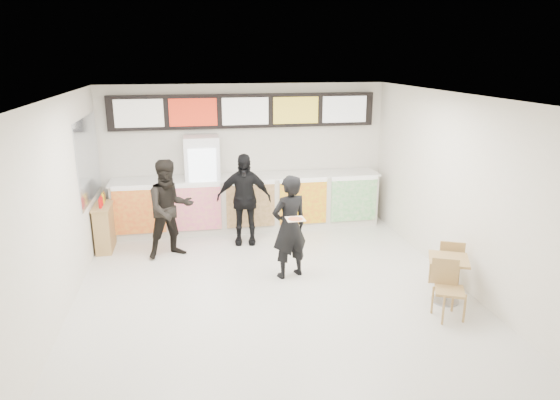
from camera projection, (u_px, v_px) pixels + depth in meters
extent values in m
plane|color=beige|center=(273.00, 293.00, 7.76)|extent=(7.00, 7.00, 0.00)
plane|color=white|center=(272.00, 97.00, 6.92)|extent=(7.00, 7.00, 0.00)
plane|color=silver|center=(245.00, 155.00, 10.64)|extent=(6.00, 0.00, 6.00)
plane|color=silver|center=(57.00, 212.00, 6.82)|extent=(0.00, 7.00, 7.00)
plane|color=silver|center=(460.00, 191.00, 7.86)|extent=(0.00, 7.00, 7.00)
cube|color=silver|center=(248.00, 203.00, 10.53)|extent=(5.50, 0.70, 1.10)
cube|color=silver|center=(248.00, 177.00, 10.37)|extent=(5.56, 0.76, 0.04)
cube|color=red|center=(139.00, 212.00, 9.77)|extent=(0.99, 0.02, 0.90)
cube|color=#E63391|center=(196.00, 209.00, 9.97)|extent=(0.99, 0.02, 0.90)
cube|color=brown|center=(251.00, 206.00, 10.16)|extent=(0.99, 0.02, 0.90)
cube|color=#D2DC18|center=(303.00, 203.00, 10.35)|extent=(0.99, 0.02, 0.90)
cube|color=green|center=(354.00, 200.00, 10.54)|extent=(0.99, 0.02, 0.90)
cube|color=black|center=(245.00, 111.00, 10.30)|extent=(5.50, 0.12, 0.70)
cube|color=beige|center=(139.00, 113.00, 9.87)|extent=(0.95, 0.02, 0.55)
cube|color=red|center=(193.00, 112.00, 10.05)|extent=(0.95, 0.02, 0.55)
cube|color=white|center=(245.00, 111.00, 10.23)|extent=(0.95, 0.02, 0.55)
cube|color=gold|center=(296.00, 110.00, 10.42)|extent=(0.95, 0.02, 0.55)
cube|color=silver|center=(344.00, 109.00, 10.60)|extent=(0.95, 0.02, 0.55)
cube|color=white|center=(203.00, 184.00, 10.26)|extent=(0.70, 0.65, 2.00)
cube|color=white|center=(203.00, 186.00, 9.93)|extent=(0.54, 0.02, 1.50)
cylinder|color=#25911A|center=(194.00, 215.00, 10.10)|extent=(0.07, 0.07, 0.22)
cylinder|color=orange|center=(201.00, 214.00, 10.12)|extent=(0.07, 0.07, 0.22)
cylinder|color=red|center=(208.00, 214.00, 10.14)|extent=(0.07, 0.07, 0.22)
cylinder|color=blue|center=(215.00, 214.00, 10.17)|extent=(0.07, 0.07, 0.22)
cylinder|color=orange|center=(193.00, 197.00, 9.99)|extent=(0.07, 0.07, 0.22)
cylinder|color=red|center=(200.00, 196.00, 10.01)|extent=(0.07, 0.07, 0.22)
cylinder|color=blue|center=(207.00, 196.00, 10.04)|extent=(0.07, 0.07, 0.22)
cylinder|color=#25911A|center=(214.00, 196.00, 10.06)|extent=(0.07, 0.07, 0.22)
cylinder|color=red|center=(192.00, 178.00, 9.88)|extent=(0.07, 0.07, 0.22)
cylinder|color=blue|center=(199.00, 178.00, 9.91)|extent=(0.07, 0.07, 0.22)
cylinder|color=#25911A|center=(206.00, 178.00, 9.93)|extent=(0.07, 0.07, 0.22)
cylinder|color=orange|center=(214.00, 177.00, 9.96)|extent=(0.07, 0.07, 0.22)
cylinder|color=blue|center=(191.00, 160.00, 9.78)|extent=(0.07, 0.07, 0.22)
cylinder|color=#25911A|center=(198.00, 159.00, 9.80)|extent=(0.07, 0.07, 0.22)
cylinder|color=orange|center=(206.00, 159.00, 9.82)|extent=(0.07, 0.07, 0.22)
cylinder|color=red|center=(213.00, 159.00, 9.85)|extent=(0.07, 0.07, 0.22)
cube|color=#B2B7BF|center=(88.00, 159.00, 9.06)|extent=(0.01, 2.00, 1.50)
imported|color=black|center=(289.00, 227.00, 8.12)|extent=(0.74, 0.60, 1.73)
imported|color=black|center=(170.00, 209.00, 8.96)|extent=(1.05, 0.93, 1.80)
imported|color=black|center=(244.00, 199.00, 9.60)|extent=(1.10, 0.59, 1.79)
cube|color=beige|center=(295.00, 219.00, 7.62)|extent=(0.28, 0.28, 0.01)
cone|color=#CC7233|center=(295.00, 218.00, 7.62)|extent=(0.36, 0.36, 0.02)
cube|color=tan|center=(449.00, 259.00, 7.32)|extent=(0.74, 0.74, 0.04)
cylinder|color=gray|center=(447.00, 281.00, 7.41)|extent=(0.07, 0.07, 0.67)
cylinder|color=gray|center=(445.00, 300.00, 7.50)|extent=(0.41, 0.41, 0.03)
cube|color=tan|center=(450.00, 291.00, 6.91)|extent=(0.52, 0.52, 0.04)
cube|color=tan|center=(445.00, 271.00, 7.02)|extent=(0.35, 0.18, 0.39)
cube|color=tan|center=(445.00, 262.00, 7.86)|extent=(0.52, 0.52, 0.04)
cube|color=tan|center=(452.00, 254.00, 7.64)|extent=(0.35, 0.18, 0.39)
cube|color=tan|center=(105.00, 228.00, 9.41)|extent=(0.28, 0.75, 0.84)
cube|color=tan|center=(102.00, 206.00, 9.28)|extent=(0.32, 0.78, 0.04)
cylinder|color=red|center=(100.00, 204.00, 9.06)|extent=(0.06, 0.06, 0.17)
cylinder|color=red|center=(101.00, 201.00, 9.21)|extent=(0.06, 0.06, 0.17)
cylinder|color=yellow|center=(103.00, 199.00, 9.36)|extent=(0.06, 0.06, 0.17)
cylinder|color=brown|center=(104.00, 197.00, 9.50)|extent=(0.06, 0.06, 0.17)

